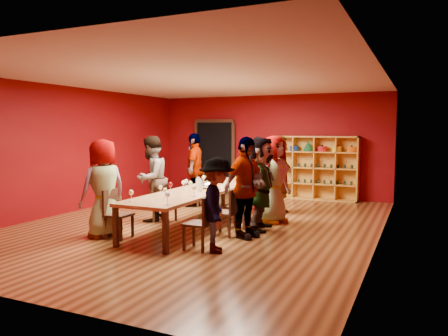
{
  "coord_description": "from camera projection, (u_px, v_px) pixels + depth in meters",
  "views": [
    {
      "loc": [
        4.15,
        -7.98,
        1.97
      ],
      "look_at": [
        0.26,
        0.57,
        1.15
      ],
      "focal_mm": 35.0,
      "sensor_mm": 36.0,
      "label": 1
    }
  ],
  "objects": [
    {
      "name": "wine_glass_20",
      "position": [
        183.0,
        183.0,
        9.01
      ],
      "size": [
        0.07,
        0.07,
        0.18
      ],
      "color": "white",
      "rests_on": "tasting_table"
    },
    {
      "name": "chair_person_right_4",
      "position": [
        272.0,
        192.0,
        10.43
      ],
      "size": [
        0.42,
        0.42,
        0.89
      ],
      "color": "black",
      "rests_on": "ground"
    },
    {
      "name": "wine_glass_15",
      "position": [
        223.0,
        173.0,
        10.84
      ],
      "size": [
        0.08,
        0.08,
        0.2
      ],
      "color": "white",
      "rests_on": "tasting_table"
    },
    {
      "name": "chair_person_right_2",
      "position": [
        243.0,
        204.0,
        8.76
      ],
      "size": [
        0.42,
        0.42,
        0.89
      ],
      "color": "black",
      "rests_on": "ground"
    },
    {
      "name": "tasting_table",
      "position": [
        201.0,
        191.0,
        9.05
      ],
      "size": [
        1.1,
        4.5,
        0.75
      ],
      "color": "#B07A49",
      "rests_on": "ground"
    },
    {
      "name": "person_left_0",
      "position": [
        103.0,
        188.0,
        8.02
      ],
      "size": [
        0.76,
        0.99,
        1.81
      ],
      "primitive_type": "imported",
      "rotation": [
        0.0,
        0.0,
        -1.92
      ],
      "color": "silver",
      "rests_on": "ground"
    },
    {
      "name": "wine_glass_12",
      "position": [
        229.0,
        180.0,
        9.57
      ],
      "size": [
        0.07,
        0.07,
        0.18
      ],
      "color": "white",
      "rests_on": "tasting_table"
    },
    {
      "name": "carafe_b",
      "position": [
        200.0,
        186.0,
        8.69
      ],
      "size": [
        0.13,
        0.13,
        0.26
      ],
      "color": "white",
      "rests_on": "tasting_table"
    },
    {
      "name": "person_right_3",
      "position": [
        274.0,
        179.0,
        9.24
      ],
      "size": [
        0.75,
        1.01,
        1.85
      ],
      "primitive_type": "imported",
      "rotation": [
        0.0,
        0.0,
        1.26
      ],
      "color": "tan",
      "rests_on": "ground"
    },
    {
      "name": "wine_glass_1",
      "position": [
        160.0,
        188.0,
        8.2
      ],
      "size": [
        0.07,
        0.07,
        0.19
      ],
      "color": "white",
      "rests_on": "tasting_table"
    },
    {
      "name": "wine_glass_10",
      "position": [
        170.0,
        185.0,
        8.48
      ],
      "size": [
        0.08,
        0.08,
        0.21
      ],
      "color": "white",
      "rests_on": "tasting_table"
    },
    {
      "name": "shelving_unit",
      "position": [
        315.0,
        165.0,
        12.37
      ],
      "size": [
        2.4,
        0.4,
        1.8
      ],
      "color": "gold",
      "rests_on": "ground"
    },
    {
      "name": "person_left_4",
      "position": [
        195.0,
        170.0,
        11.24
      ],
      "size": [
        0.79,
        1.2,
        1.89
      ],
      "primitive_type": "imported",
      "rotation": [
        0.0,
        0.0,
        -1.29
      ],
      "color": "pink",
      "rests_on": "ground"
    },
    {
      "name": "wine_glass_13",
      "position": [
        194.0,
        188.0,
        8.01
      ],
      "size": [
        0.08,
        0.08,
        0.21
      ],
      "color": "white",
      "rests_on": "tasting_table"
    },
    {
      "name": "chair_person_right_0",
      "position": [
        202.0,
        220.0,
        7.14
      ],
      "size": [
        0.42,
        0.42,
        0.89
      ],
      "color": "black",
      "rests_on": "ground"
    },
    {
      "name": "person_right_0",
      "position": [
        217.0,
        205.0,
        7.01
      ],
      "size": [
        0.78,
        1.07,
        1.54
      ],
      "primitive_type": "imported",
      "rotation": [
        0.0,
        0.0,
        1.99
      ],
      "color": "silver",
      "rests_on": "ground"
    },
    {
      "name": "doorway",
      "position": [
        215.0,
        157.0,
        13.78
      ],
      "size": [
        1.4,
        0.17,
        2.3
      ],
      "color": "black",
      "rests_on": "ground"
    },
    {
      "name": "chair_person_left_4",
      "position": [
        204.0,
        188.0,
        11.17
      ],
      "size": [
        0.42,
        0.42,
        0.89
      ],
      "color": "black",
      "rests_on": "ground"
    },
    {
      "name": "person_left_2",
      "position": [
        151.0,
        179.0,
        9.43
      ],
      "size": [
        0.49,
        0.9,
        1.84
      ],
      "primitive_type": "imported",
      "rotation": [
        0.0,
        0.0,
        -1.57
      ],
      "color": "#5D89C0",
      "rests_on": "ground"
    },
    {
      "name": "person_right_2",
      "position": [
        261.0,
        183.0,
        8.57
      ],
      "size": [
        0.66,
        1.76,
        1.85
      ],
      "primitive_type": "imported",
      "rotation": [
        0.0,
        0.0,
        1.67
      ],
      "color": "#D18C90",
      "rests_on": "ground"
    },
    {
      "name": "wine_glass_19",
      "position": [
        217.0,
        183.0,
        8.87
      ],
      "size": [
        0.08,
        0.08,
        0.19
      ],
      "color": "white",
      "rests_on": "tasting_table"
    },
    {
      "name": "person_right_1",
      "position": [
        245.0,
        187.0,
        7.93
      ],
      "size": [
        0.77,
        1.18,
        1.85
      ],
      "primitive_type": "imported",
      "rotation": [
        0.0,
        0.0,
        1.29
      ],
      "color": "silver",
      "rests_on": "ground"
    },
    {
      "name": "wine_glass_7",
      "position": [
        194.0,
        187.0,
        8.2
      ],
      "size": [
        0.08,
        0.08,
        0.2
      ],
      "color": "white",
      "rests_on": "tasting_table"
    },
    {
      "name": "wine_glass_21",
      "position": [
        204.0,
        178.0,
        9.81
      ],
      "size": [
        0.08,
        0.08,
        0.2
      ],
      "color": "white",
      "rests_on": "tasting_table"
    },
    {
      "name": "spittoon_bowl",
      "position": [
        207.0,
        185.0,
        9.09
      ],
      "size": [
        0.29,
        0.29,
        0.16
      ],
      "primitive_type": "ellipsoid",
      "color": "silver",
      "rests_on": "tasting_table"
    },
    {
      "name": "wine_glass_17",
      "position": [
        244.0,
        175.0,
        10.45
      ],
      "size": [
        0.08,
        0.08,
        0.21
      ],
      "color": "white",
      "rests_on": "tasting_table"
    },
    {
      "name": "person_right_4",
      "position": [
        282.0,
        175.0,
        10.3
      ],
      "size": [
        0.53,
        0.69,
        1.83
      ],
      "primitive_type": "imported",
      "rotation": [
        0.0,
        0.0,
        1.63
      ],
      "color": "#15193B",
      "rests_on": "ground"
    },
    {
      "name": "wine_glass_9",
      "position": [
        167.0,
        195.0,
        7.14
      ],
      "size": [
        0.09,
        0.09,
        0.21
      ],
      "color": "white",
      "rests_on": "tasting_table"
    },
    {
      "name": "wine_glass_0",
      "position": [
        223.0,
        174.0,
        10.79
      ],
      "size": [
        0.08,
        0.08,
        0.2
      ],
      "color": "white",
      "rests_on": "tasting_table"
    },
    {
      "name": "chair_person_left_0",
      "position": [
        115.0,
        211.0,
        7.95
      ],
      "size": [
        0.42,
        0.42,
        0.89
      ],
      "color": "black",
      "rests_on": "ground"
    },
    {
      "name": "wine_glass_18",
      "position": [
        165.0,
        191.0,
        7.8
      ],
      "size": [
        0.08,
        0.08,
        0.19
      ],
      "color": "white",
      "rests_on": "tasting_table"
    },
    {
      "name": "wine_glass_3",
      "position": [
        248.0,
        174.0,
        10.63
      ],
      "size": [
        0.08,
        0.08,
        0.2
      ],
      "color": "white",
      "rests_on": "tasting_table"
    },
    {
      "name": "chair_person_right_1",
      "position": [
        229.0,
        209.0,
        8.1
      ],
      "size": [
        0.42,
        0.42,
        0.89
      ],
      "color": "black",
      "rests_on": "ground"
    },
    {
      "name": "wine_glass_6",
      "position": [
        237.0,
        178.0,
        9.81
      ],
      "size": [
        0.08,
        0.08,
        0.2
      ],
      "color": "white",
      "rests_on": "tasting_table"
    },
    {
      "name": "wine_glass_5",
      "position": [
        207.0,
        176.0,
        10.07
      ],
      "size": [
        0.08,
        0.08,
        0.21
      ],
      "color": "white",
      "rests_on": "tasting_table"
    },
    {
      "name": "carafe_a",
      "position": [
        198.0,
        184.0,
        9.05
      ],
      "size": [
        0.12,
        0.12,
        0.25
      ],
      "color": "white",
      "rests_on": "tasting_table"
    },
    {
      "name": "wine_bottle",
      "position": [
        237.0,
        177.0,
        10.35
      ],
      "size": [
        0.08,
        0.08,
        0.3
      ],
      "color": "#163D1D",
      "rests_on": "tasting_table"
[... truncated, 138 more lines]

